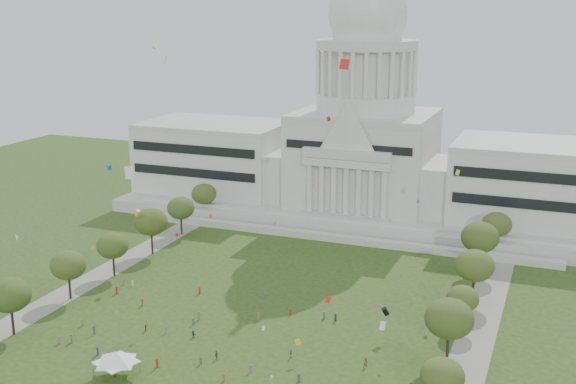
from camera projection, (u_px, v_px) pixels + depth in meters
The scene contains 27 objects.
ground at pixel (204, 364), 140.95m from camera, with size 400.00×400.00×0.00m, color #2E4317.
capitol at pixel (364, 148), 237.69m from camera, with size 160.00×64.50×91.30m.
path_left at pixel (93, 279), 184.94m from camera, with size 8.00×160.00×0.04m, color gray.
path_right at pixel (475, 340), 151.00m from camera, with size 8.00×160.00×0.04m, color gray.
row_tree_l_1 at pixel (10, 295), 151.61m from camera, with size 8.86×8.86×12.59m.
row_tree_r_1 at pixel (442, 376), 121.10m from camera, with size 7.58×7.58×10.78m.
row_tree_l_2 at pixel (68, 265), 170.33m from camera, with size 8.42×8.42×11.97m.
row_tree_r_2 at pixel (449, 319), 138.61m from camera, with size 9.55×9.55×13.58m.
row_tree_l_3 at pixel (113, 246), 185.03m from camera, with size 8.12×8.12×11.55m.
row_tree_r_3 at pixel (463, 299), 154.54m from camera, with size 7.01×7.01×9.98m.
row_tree_l_4 at pixel (151, 222), 201.41m from camera, with size 9.29×9.29×13.21m.
row_tree_r_4 at pixel (475, 266), 167.87m from camera, with size 9.19×9.19×13.06m.
row_tree_l_5 at pixel (181, 208), 218.80m from camera, with size 8.33×8.33×11.85m.
row_tree_r_5 at pixel (480, 237), 186.32m from camera, with size 9.82×9.82×13.96m.
row_tree_l_6 at pixel (204, 194), 235.76m from camera, with size 8.19×8.19×11.64m.
row_tree_r_6 at pixel (497, 225), 201.96m from camera, with size 8.42×8.42×11.97m.
event_tent at pixel (116, 357), 135.56m from camera, with size 11.90×11.90×5.17m.
person_2 at pixel (366, 362), 139.68m from camera, with size 0.96×0.59×1.97m, color olive.
person_3 at pixel (250, 368), 137.80m from camera, with size 1.02×0.53×1.58m, color #994C8C.
person_4 at pixel (216, 355), 142.76m from camera, with size 1.08×0.59×1.84m, color #33723F.
person_5 at pixel (193, 334), 152.11m from camera, with size 1.51×0.60×1.63m, color navy.
person_7 at pixel (114, 374), 135.71m from camera, with size 0.58×0.43×1.60m, color #B21E1E.
person_8 at pixel (146, 328), 155.16m from camera, with size 0.74×0.46×1.53m, color #B21E1E.
person_9 at pixel (272, 380), 133.67m from camera, with size 1.03×0.53×1.60m, color silver.
person_10 at pixel (291, 353), 143.51m from camera, with size 1.03×0.56×1.76m, color #994C8C.
distant_crowd at pixel (180, 323), 157.24m from camera, with size 58.31×39.50×1.93m.
kite_swarm at pixel (224, 225), 142.83m from camera, with size 79.11×105.87×58.18m.
Camera 1 is at (62.04, -113.10, 68.08)m, focal length 45.00 mm.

